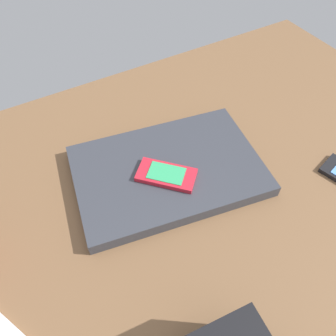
{
  "coord_description": "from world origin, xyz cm",
  "views": [
    {
      "loc": [
        -22.5,
        -29.91,
        53.42
      ],
      "look_at": [
        -2.74,
        4.79,
        5.0
      ],
      "focal_mm": 35.59,
      "sensor_mm": 36.0,
      "label": 1
    }
  ],
  "objects": [
    {
      "name": "cell_phone_on_laptop",
      "position": [
        -4.2,
        2.82,
        6.0
      ],
      "size": [
        11.15,
        11.21,
        1.08
      ],
      "color": "red",
      "rests_on": "laptop_closed"
    },
    {
      "name": "laptop_closed",
      "position": [
        -2.74,
        4.79,
        4.25
      ],
      "size": [
        38.21,
        28.65,
        2.49
      ],
      "primitive_type": "cube",
      "rotation": [
        0.0,
        0.0,
        -0.18
      ],
      "color": "#33353D",
      "rests_on": "desk_surface"
    },
    {
      "name": "desk_surface",
      "position": [
        0.0,
        0.0,
        1.5
      ],
      "size": [
        120.0,
        80.0,
        3.0
      ],
      "primitive_type": "cube",
      "color": "brown",
      "rests_on": "ground"
    }
  ]
}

